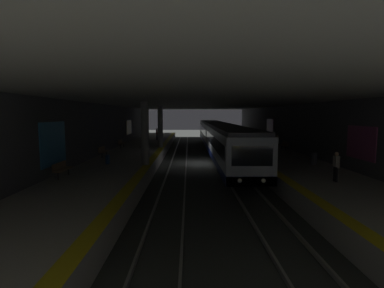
# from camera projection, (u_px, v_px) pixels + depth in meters

# --- Properties ---
(ground_plane) EXTENTS (120.00, 120.00, 0.00)m
(ground_plane) POSITION_uv_depth(u_px,v_px,m) (202.00, 163.00, 27.78)
(ground_plane) COLOR #383A38
(track_left) EXTENTS (60.00, 1.53, 0.16)m
(track_left) POSITION_uv_depth(u_px,v_px,m) (225.00, 163.00, 27.80)
(track_left) COLOR gray
(track_left) RESTS_ON ground
(track_right) EXTENTS (60.00, 1.53, 0.16)m
(track_right) POSITION_uv_depth(u_px,v_px,m) (179.00, 163.00, 27.75)
(track_right) COLOR gray
(track_right) RESTS_ON ground
(platform_left) EXTENTS (60.00, 5.30, 1.06)m
(platform_left) POSITION_uv_depth(u_px,v_px,m) (270.00, 158.00, 27.80)
(platform_left) COLOR #B7B2A8
(platform_left) RESTS_ON ground
(platform_right) EXTENTS (60.00, 5.30, 1.06)m
(platform_right) POSITION_uv_depth(u_px,v_px,m) (133.00, 158.00, 27.66)
(platform_right) COLOR #B7B2A8
(platform_right) RESTS_ON ground
(wall_left) EXTENTS (60.00, 0.56, 5.60)m
(wall_left) POSITION_uv_depth(u_px,v_px,m) (301.00, 134.00, 27.60)
(wall_left) COLOR #56565B
(wall_left) RESTS_ON ground
(wall_right) EXTENTS (60.00, 0.56, 5.60)m
(wall_right) POSITION_uv_depth(u_px,v_px,m) (101.00, 134.00, 27.38)
(wall_right) COLOR #56565B
(wall_right) RESTS_ON ground
(ceiling_slab) EXTENTS (60.00, 19.40, 0.40)m
(ceiling_slab) POSITION_uv_depth(u_px,v_px,m) (202.00, 102.00, 27.19)
(ceiling_slab) COLOR beige
(ceiling_slab) RESTS_ON wall_left
(pillar_near) EXTENTS (0.56, 0.56, 4.55)m
(pillar_near) POSITION_uv_depth(u_px,v_px,m) (145.00, 133.00, 20.73)
(pillar_near) COLOR gray
(pillar_near) RESTS_ON platform_right
(pillar_far) EXTENTS (0.56, 0.56, 4.55)m
(pillar_far) POSITION_uv_depth(u_px,v_px,m) (160.00, 127.00, 31.88)
(pillar_far) COLOR gray
(pillar_far) RESTS_ON platform_right
(metro_train) EXTENTS (36.61, 2.83, 3.49)m
(metro_train) POSITION_uv_depth(u_px,v_px,m) (218.00, 137.00, 34.01)
(metro_train) COLOR #B7BCC6
(metro_train) RESTS_ON track_left
(bench_left_near) EXTENTS (1.70, 0.47, 0.86)m
(bench_left_near) POSITION_uv_depth(u_px,v_px,m) (285.00, 145.00, 29.70)
(bench_left_near) COLOR #262628
(bench_left_near) RESTS_ON platform_left
(bench_left_mid) EXTENTS (1.70, 0.47, 0.86)m
(bench_left_mid) POSITION_uv_depth(u_px,v_px,m) (260.00, 137.00, 40.09)
(bench_left_mid) COLOR #262628
(bench_left_mid) RESTS_ON platform_left
(bench_right_near) EXTENTS (1.70, 0.47, 0.86)m
(bench_right_near) POSITION_uv_depth(u_px,v_px,m) (62.00, 168.00, 16.72)
(bench_right_near) COLOR #262628
(bench_right_near) RESTS_ON platform_right
(bench_right_mid) EXTENTS (1.70, 0.47, 0.86)m
(bench_right_mid) POSITION_uv_depth(u_px,v_px,m) (103.00, 151.00, 24.83)
(bench_right_mid) COLOR #262628
(bench_right_mid) RESTS_ON platform_right
(bench_right_far) EXTENTS (1.70, 0.47, 0.86)m
(bench_right_far) POSITION_uv_depth(u_px,v_px,m) (121.00, 143.00, 31.55)
(bench_right_far) COLOR #262628
(bench_right_far) RESTS_ON platform_right
(person_waiting_near) EXTENTS (0.60, 0.22, 1.61)m
(person_waiting_near) POSITION_uv_depth(u_px,v_px,m) (336.00, 166.00, 15.63)
(person_waiting_near) COLOR black
(person_waiting_near) RESTS_ON platform_left
(person_walking_mid) EXTENTS (0.60, 0.22, 1.64)m
(person_walking_mid) POSITION_uv_depth(u_px,v_px,m) (157.00, 134.00, 41.15)
(person_walking_mid) COLOR #2B2B2B
(person_walking_mid) RESTS_ON platform_right
(person_standing_far) EXTENTS (0.60, 0.22, 1.62)m
(person_standing_far) POSITION_uv_depth(u_px,v_px,m) (277.00, 142.00, 28.36)
(person_standing_far) COLOR #323232
(person_standing_far) RESTS_ON platform_left
(suitcase_rolling) EXTENTS (0.38, 0.22, 0.95)m
(suitcase_rolling) POSITION_uv_depth(u_px,v_px,m) (108.00, 159.00, 21.30)
(suitcase_rolling) COLOR navy
(suitcase_rolling) RESTS_ON platform_right
(trash_bin) EXTENTS (0.44, 0.44, 0.85)m
(trash_bin) POSITION_uv_depth(u_px,v_px,m) (314.00, 159.00, 21.03)
(trash_bin) COLOR #595B5E
(trash_bin) RESTS_ON platform_left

